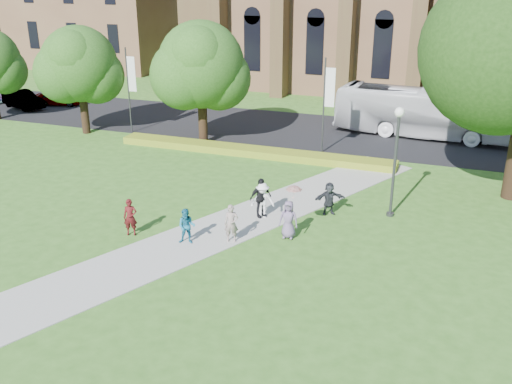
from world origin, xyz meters
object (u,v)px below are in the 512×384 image
at_px(car_0, 58,98).
at_px(tour_coach, 426,112).
at_px(streetlamp, 396,149).
at_px(car_1, 23,100).
at_px(pedestrian_0, 130,217).

bearing_deg(car_0, tour_coach, -105.19).
xyz_separation_m(streetlamp, car_1, (-32.15, 12.22, -2.54)).
bearing_deg(streetlamp, tour_coach, 88.86).
relative_size(streetlamp, car_0, 1.37).
distance_m(car_1, pedestrian_0, 28.41).
relative_size(streetlamp, tour_coach, 0.42).
relative_size(tour_coach, pedestrian_0, 7.56).
xyz_separation_m(car_0, pedestrian_0, (19.70, -20.29, 0.19)).
relative_size(streetlamp, pedestrian_0, 3.19).
distance_m(tour_coach, car_0, 30.45).
relative_size(tour_coach, car_1, 2.80).
height_order(streetlamp, car_1, streetlamp).
bearing_deg(pedestrian_0, car_1, 118.75).
xyz_separation_m(streetlamp, pedestrian_0, (-10.42, -6.08, -2.43)).
xyz_separation_m(tour_coach, car_1, (-32.44, -2.54, -1.00)).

